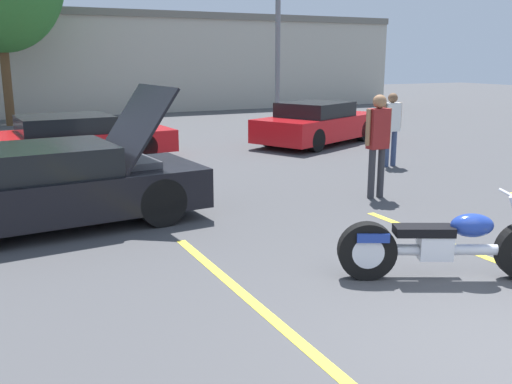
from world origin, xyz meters
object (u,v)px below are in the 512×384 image
parked_car_right_row (317,124)px  parked_car_mid_row (72,139)px  show_car_hood_open (59,186)px  motorcycle (446,245)px  spectator_by_show_car (378,137)px  spectator_near_motorcycle (392,123)px

parked_car_right_row → parked_car_mid_row: 6.70m
show_car_hood_open → parked_car_right_row: size_ratio=0.95×
show_car_hood_open → parked_car_right_row: (7.74, 5.26, -0.03)m
parked_car_right_row → parked_car_mid_row: (-6.70, 0.23, -0.04)m
motorcycle → show_car_hood_open: (-3.51, 4.04, 0.21)m
motorcycle → show_car_hood_open: bearing=157.5°
spectator_by_show_car → spectator_near_motorcycle: bearing=46.3°
motorcycle → show_car_hood_open: size_ratio=0.52×
parked_car_right_row → parked_car_mid_row: parked_car_right_row is taller
show_car_hood_open → spectator_by_show_car: show_car_hood_open is taller
motorcycle → parked_car_right_row: (4.23, 9.30, 0.18)m
spectator_near_motorcycle → parked_car_right_row: bearing=84.0°
motorcycle → parked_car_right_row: 10.22m
motorcycle → parked_car_mid_row: bearing=131.1°
parked_car_right_row → motorcycle: bearing=-139.1°
motorcycle → parked_car_mid_row: size_ratio=0.48×
show_car_hood_open → parked_car_mid_row: (1.04, 5.48, -0.07)m
spectator_by_show_car → show_car_hood_open: bearing=172.8°
spectator_by_show_car → parked_car_mid_row: bearing=124.1°
parked_car_mid_row → motorcycle: bearing=-78.5°
spectator_near_motorcycle → show_car_hood_open: bearing=-167.7°
motorcycle → spectator_by_show_car: 3.84m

